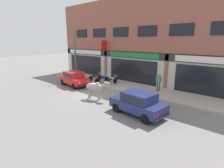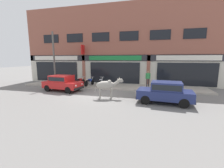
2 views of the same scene
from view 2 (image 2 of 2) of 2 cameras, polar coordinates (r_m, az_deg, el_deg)
ground_plane at (r=12.45m, az=-5.03°, el=-4.19°), size 90.00×90.00×0.00m
sidewalk at (r=16.04m, az=-0.48°, el=-0.75°), size 19.00×3.30×0.16m
shop_building at (r=17.68m, az=1.12°, el=13.91°), size 23.00×1.40×9.02m
cow at (r=11.22m, az=-1.95°, el=-0.44°), size 2.05×1.05×1.61m
car_0 at (r=10.59m, az=19.59°, el=-2.66°), size 3.72×1.92×1.46m
car_1 at (r=14.59m, az=-18.41°, el=0.64°), size 3.74×2.01×1.46m
motorcycle_0 at (r=16.54m, az=-12.31°, el=0.97°), size 0.66×1.79×0.88m
motorcycle_1 at (r=15.93m, az=-8.64°, el=0.76°), size 0.57×1.81×0.88m
motorcycle_2 at (r=15.62m, az=-4.38°, el=0.67°), size 0.52×1.81×0.88m
pedestrian at (r=15.59m, az=13.54°, el=2.63°), size 0.48×0.32×1.60m
utility_pole at (r=17.03m, az=-21.20°, el=8.86°), size 0.18×0.18×5.55m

